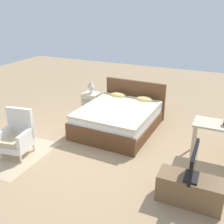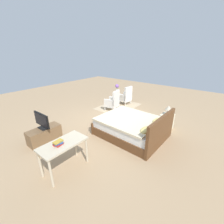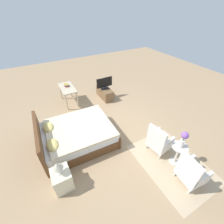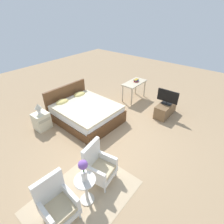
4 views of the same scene
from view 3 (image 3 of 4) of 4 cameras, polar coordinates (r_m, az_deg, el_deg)
ground_plane at (r=5.04m, az=-0.85°, el=-6.88°), size 16.00×16.00×0.00m
floor_rug at (r=4.51m, az=21.67°, el=-17.61°), size 2.10×1.50×0.01m
bed at (r=4.59m, az=-13.48°, el=-8.52°), size 1.70×2.10×0.96m
armchair_by_window_left at (r=4.05m, az=27.93°, el=-19.60°), size 0.58×0.58×0.92m
armchair_by_window_right at (r=4.38m, az=17.36°, el=-10.54°), size 0.62×0.62×0.92m
side_table at (r=4.28m, az=23.78°, el=-13.93°), size 0.40×0.40×0.62m
flower_vase at (r=3.92m, az=25.66°, el=-9.01°), size 0.17×0.17×0.48m
nightstand at (r=3.85m, az=-18.36°, el=-23.14°), size 0.44×0.41×0.53m
table_lamp at (r=3.46m, az=-19.98°, el=-19.08°), size 0.22×0.22×0.33m
tv_stand at (r=6.61m, az=-2.76°, el=7.29°), size 0.96×0.40×0.44m
tv_flatscreen at (r=6.39m, az=-2.90°, el=10.94°), size 0.20×0.70×0.49m
vanity_desk at (r=6.28m, az=-16.57°, el=8.12°), size 1.04×0.52×0.72m
book_stack at (r=6.30m, az=-16.94°, el=9.74°), size 0.21×0.18×0.10m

